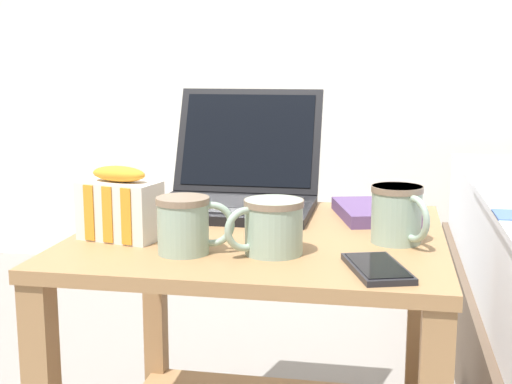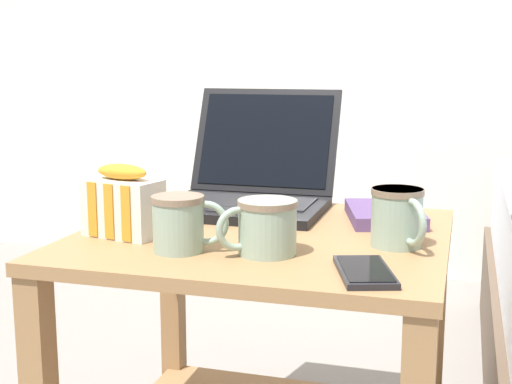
# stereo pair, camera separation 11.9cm
# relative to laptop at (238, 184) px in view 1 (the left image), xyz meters

# --- Properties ---
(bedside_table) EXTENTS (0.63, 0.58, 0.54)m
(bedside_table) POSITION_rel_laptop_xyz_m (0.08, -0.21, -0.24)
(bedside_table) COLOR #997047
(bedside_table) RESTS_ON ground_plane
(laptop) EXTENTS (0.31, 0.34, 0.24)m
(laptop) POSITION_rel_laptop_xyz_m (0.00, 0.00, 0.00)
(laptop) COLOR black
(laptop) RESTS_ON bedside_table
(mug_front_left) EXTENTS (0.12, 0.10, 0.09)m
(mug_front_left) POSITION_rel_laptop_xyz_m (0.13, -0.34, 0.00)
(mug_front_left) COLOR #8CA593
(mug_front_left) RESTS_ON bedside_table
(mug_front_right) EXTENTS (0.12, 0.08, 0.09)m
(mug_front_right) POSITION_rel_laptop_xyz_m (-0.01, -0.36, 0.00)
(mug_front_right) COLOR #8CA593
(mug_front_right) RESTS_ON bedside_table
(mug_mid_center) EXTENTS (0.10, 0.11, 0.10)m
(mug_mid_center) POSITION_rel_laptop_xyz_m (0.32, -0.24, 0.01)
(mug_mid_center) COLOR #8CA593
(mug_mid_center) RESTS_ON bedside_table
(snack_bag) EXTENTS (0.14, 0.10, 0.12)m
(snack_bag) POSITION_rel_laptop_xyz_m (-0.14, -0.29, 0.01)
(snack_bag) COLOR silver
(snack_bag) RESTS_ON bedside_table
(cell_phone) EXTENTS (0.11, 0.16, 0.01)m
(cell_phone) POSITION_rel_laptop_xyz_m (0.29, -0.41, -0.04)
(cell_phone) COLOR black
(cell_phone) RESTS_ON bedside_table
(closed_book) EXTENTS (0.18, 0.22, 0.02)m
(closed_book) POSITION_rel_laptop_xyz_m (0.28, -0.05, -0.04)
(closed_book) COLOR #593F72
(closed_book) RESTS_ON bedside_table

